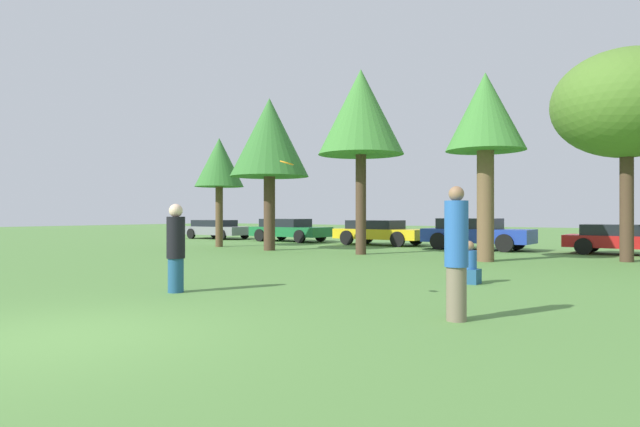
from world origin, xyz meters
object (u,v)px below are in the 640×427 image
tree_0 (219,164)px  tree_4 (627,104)px  person_thrower (176,247)px  tree_1 (269,139)px  parked_car_red (622,239)px  parked_car_blue (475,233)px  tree_2 (361,113)px  parked_car_grey (217,229)px  parked_car_yellow (380,231)px  bystander_sitting (469,266)px  frisbee (287,163)px  person_catcher (456,252)px  parked_car_green (289,229)px  tree_3 (485,117)px

tree_0 → tree_4: bearing=6.4°
person_thrower → tree_1: 12.52m
tree_1 → parked_car_red: (12.26, 5.70, -4.03)m
tree_1 → parked_car_blue: size_ratio=1.40×
tree_2 → parked_car_red: size_ratio=1.70×
tree_4 → parked_car_grey: (-22.12, 3.79, -4.35)m
parked_car_yellow → bystander_sitting: bearing=-52.6°
frisbee → tree_0: 16.45m
person_thrower → person_catcher: bearing=-0.0°
tree_2 → parked_car_yellow: tree_2 is taller
person_thrower → parked_car_green: 19.22m
person_thrower → parked_car_red: (5.97, 15.86, -0.27)m
bystander_sitting → tree_2: (-6.21, 5.91, 4.89)m
tree_1 → tree_2: 4.29m
tree_4 → parked_car_green: (-16.55, 3.81, -4.29)m
parked_car_yellow → person_catcher: bearing=-56.9°
person_thrower → tree_3: size_ratio=0.28×
person_catcher → parked_car_blue: 15.78m
bystander_sitting → tree_1: tree_1 is taller
frisbee → tree_4: (3.75, 12.46, 2.62)m
person_thrower → tree_0: 14.81m
tree_0 → tree_4: size_ratio=0.75×
tree_0 → tree_1: size_ratio=0.79×
parked_car_grey → person_thrower: bearing=-45.0°
tree_4 → frisbee: bearing=-106.8°
parked_car_yellow → person_thrower: bearing=-73.7°
bystander_sitting → frisbee: bearing=-108.6°
parked_car_blue → person_thrower: bearing=-91.0°
tree_0 → parked_car_red: bearing=18.1°
bystander_sitting → parked_car_yellow: bearing=126.3°
tree_3 → parked_car_grey: size_ratio=1.39×
parked_car_green → tree_4: bearing=-11.8°
tree_1 → parked_car_grey: tree_1 is taller
parked_car_blue → parked_car_red: parked_car_blue is taller
parked_car_blue → parked_car_grey: bearing=178.1°
tree_3 → tree_4: tree_4 is taller
person_catcher → tree_4: 12.76m
tree_2 → parked_car_grey: tree_2 is taller
parked_car_yellow → tree_1: bearing=-106.4°
person_thrower → tree_3: 11.12m
tree_3 → parked_car_green: bearing=154.2°
tree_0 → parked_car_blue: (10.37, 4.74, -3.11)m
person_thrower → tree_2: tree_2 is taller
parked_car_grey → parked_car_yellow: bearing=0.3°
tree_0 → parked_car_red: 16.89m
frisbee → parked_car_red: bearing=78.2°
tree_2 → parked_car_red: (8.02, 5.44, -4.67)m
parked_car_blue → parked_car_red: bearing=5.4°
frisbee → tree_1: (-8.95, 10.09, 2.28)m
person_catcher → tree_4: (1.00, 12.08, 4.00)m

